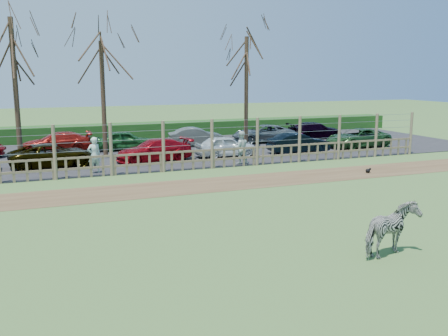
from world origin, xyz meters
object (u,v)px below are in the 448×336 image
object	(u,v)px
car_3	(154,150)
car_12	(263,134)
tree_left	(13,56)
car_2	(53,155)
tree_right	(246,65)
car_10	(125,140)
zebra	(392,230)
car_5	(298,143)
visitor_b	(241,148)
tree_mid	(102,71)
car_4	(225,146)
car_11	(196,137)
car_9	(57,142)
visitor_a	(94,155)
car_13	(315,130)
crow	(368,171)
car_6	(358,138)

from	to	relation	value
car_3	car_12	distance (m)	10.03
tree_left	car_2	distance (m)	5.38
car_2	tree_right	bearing A→B (deg)	-82.25
tree_left	car_10	distance (m)	8.41
zebra	car_5	world-z (taller)	zebra
visitor_b	car_2	world-z (taller)	visitor_b
tree_right	car_2	size ratio (longest dim) A/B	1.70
car_5	car_10	distance (m)	10.65
tree_mid	car_2	xyz separation A→B (m)	(-2.95, -2.35, -4.23)
visitor_b	car_4	xyz separation A→B (m)	(0.11, 2.50, -0.26)
car_3	car_11	world-z (taller)	same
zebra	car_9	size ratio (longest dim) A/B	0.41
visitor_a	car_5	bearing A→B (deg)	175.50
car_11	car_12	distance (m)	4.86
car_13	car_11	bearing A→B (deg)	92.89
car_10	car_11	distance (m)	4.70
car_13	tree_left	bearing A→B (deg)	101.00
visitor_b	zebra	bearing A→B (deg)	92.72
crow	tree_left	bearing A→B (deg)	151.95
crow	car_2	bearing A→B (deg)	153.63
car_2	car_5	distance (m)	13.89
tree_mid	car_12	xyz separation A→B (m)	(11.08, 2.26, -4.23)
car_4	car_6	size ratio (longest dim) A/B	0.82
tree_mid	car_9	bearing A→B (deg)	131.80
car_3	car_9	world-z (taller)	same
car_5	car_12	xyz separation A→B (m)	(0.14, 5.12, 0.00)
car_6	car_13	distance (m)	4.79
tree_mid	car_2	bearing A→B (deg)	-141.44
tree_mid	visitor_a	distance (m)	6.23
tree_left	car_12	size ratio (longest dim) A/B	1.82
car_3	car_9	xyz separation A→B (m)	(-4.75, 5.30, 0.00)
tree_right	car_13	bearing A→B (deg)	18.31
tree_left	tree_right	size ratio (longest dim) A/B	1.07
visitor_b	car_3	world-z (taller)	visitor_b
crow	visitor_a	bearing A→B (deg)	159.26
car_9	visitor_b	bearing A→B (deg)	49.66
tree_mid	car_5	size ratio (longest dim) A/B	1.87
tree_mid	visitor_b	bearing A→B (deg)	-38.27
tree_right	car_3	bearing A→B (deg)	-156.05
car_4	car_10	size ratio (longest dim) A/B	1.00
car_5	car_10	xyz separation A→B (m)	(-9.41, 4.98, 0.00)
car_4	car_10	distance (m)	6.70
tree_right	car_13	xyz separation A→B (m)	(6.47, 2.14, -4.60)
tree_mid	crow	bearing A→B (deg)	-39.97
visitor_a	crow	xyz separation A→B (m)	(12.30, -4.66, -0.79)
crow	car_5	size ratio (longest dim) A/B	0.08
tree_left	tree_mid	distance (m)	4.67
car_5	tree_mid	bearing A→B (deg)	78.57
visitor_b	car_12	world-z (taller)	visitor_b
car_10	visitor_a	bearing A→B (deg)	161.84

